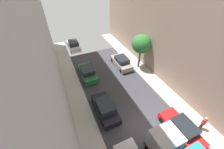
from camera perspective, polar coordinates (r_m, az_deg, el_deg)
ground at (r=14.48m, az=13.15°, el=-20.83°), size 32.00×32.00×0.00m
sidewalk_right at (r=17.02m, az=27.41°, el=-12.89°), size 2.00×44.00×0.15m
parked_car_left_3 at (r=14.55m, az=-2.81°, el=-13.75°), size 1.78×4.20×1.57m
parked_car_left_4 at (r=19.01m, az=-10.16°, el=0.76°), size 1.78×4.20×1.57m
parked_car_left_5 at (r=26.42m, az=-15.59°, el=11.54°), size 1.78×4.20×1.57m
parked_car_right_2 at (r=14.68m, az=26.85°, el=-19.44°), size 1.78×4.20×1.57m
parked_car_right_3 at (r=20.84m, az=3.90°, el=5.15°), size 1.78×4.20×1.57m
pedestrian at (r=15.54m, az=33.61°, el=-16.36°), size 0.40×0.36×1.72m
street_tree_1 at (r=19.31m, az=12.08°, el=12.20°), size 2.57×2.57×5.02m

